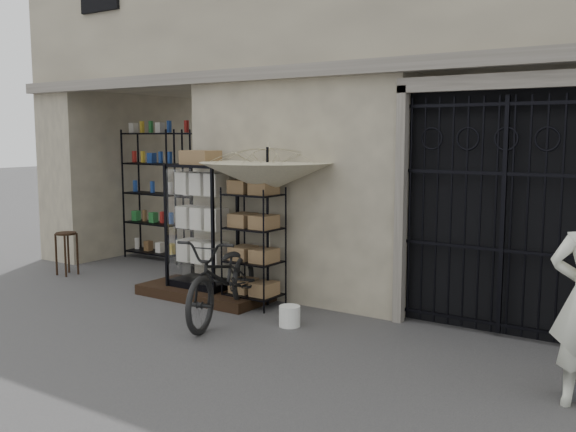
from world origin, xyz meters
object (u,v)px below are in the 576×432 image
Objects in this scene: wire_rack at (254,248)px; wooden_stool at (67,252)px; market_umbrella at (267,169)px; bicycle at (225,319)px; white_bucket at (290,316)px; steel_bollard at (574,351)px; display_cabinet at (201,232)px.

wooden_stool is at bearing 174.84° from wire_rack.
bicycle is at bearing -94.38° from market_umbrella.
wire_rack is 0.63× the size of market_umbrella.
white_bucket is 0.30× the size of steel_bollard.
white_bucket is 0.37× the size of wooden_stool.
bicycle is 2.33× the size of steel_bollard.
market_umbrella reaches higher than bicycle.
market_umbrella is at bearing 10.22° from display_cabinet.
steel_bollard is at bearing -19.39° from bicycle.
white_bucket is 0.92m from bicycle.
white_bucket is (1.93, -0.53, -0.84)m from display_cabinet.
wooden_stool is at bearing -175.29° from market_umbrella.
wire_rack is 3.90m from wooden_stool.
bicycle is (-0.89, -0.21, -0.13)m from white_bucket.
market_umbrella is 2.12m from bicycle.
steel_bollard is (4.37, -0.95, -0.37)m from wire_rack.
market_umbrella is 2.95× the size of steel_bollard.
wooden_stool is at bearing 176.05° from white_bucket.
wooden_stool is (-2.92, -0.19, -0.58)m from display_cabinet.
bicycle is 2.87× the size of wooden_stool.
wire_rack is 1.32m from white_bucket.
display_cabinet is 0.74× the size of market_umbrella.
wire_rack is (0.95, 0.02, -0.15)m from display_cabinet.
wire_rack reaches higher than white_bucket.
bicycle is at bearing -167.00° from white_bucket.
display_cabinet is 5.42m from steel_bollard.
display_cabinet is 1.17× the size of wire_rack.
bicycle reaches higher than white_bucket.
wooden_stool is at bearing -173.24° from display_cabinet.
white_bucket is at bearing -3.95° from wooden_stool.
market_umbrella is at bearing 68.91° from bicycle.
market_umbrella is 3.63× the size of wooden_stool.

